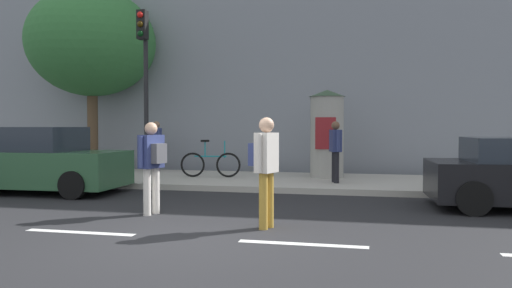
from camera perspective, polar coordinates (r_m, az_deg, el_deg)
name	(u,v)px	position (r m, az deg, el deg)	size (l,w,h in m)	color
ground_plane	(185,238)	(7.37, -8.20, -10.74)	(80.00, 80.00, 0.00)	#232326
sidewalk_curb	(274,181)	(14.03, 2.09, -4.31)	(36.00, 4.00, 0.15)	#B2ADA3
lane_markings	(185,238)	(7.37, -8.20, -10.71)	(25.80, 0.16, 0.01)	silver
building_backdrop	(298,43)	(19.15, 4.93, 11.55)	(36.00, 5.00, 9.59)	gray
traffic_light	(144,68)	(13.33, -12.83, 8.57)	(0.24, 0.45, 4.49)	black
poster_column	(327,133)	(14.42, 8.21, 1.27)	(1.06, 1.06, 2.54)	#9E9B93
street_tree	(92,43)	(17.94, -18.49, 11.05)	(4.28, 4.28, 6.15)	brown
pedestrian_with_backpack	(152,159)	(9.25, -11.94, -1.73)	(0.48, 0.62, 1.71)	silver
pedestrian_tallest	(265,162)	(7.83, 1.08, -2.14)	(0.46, 0.55, 1.77)	#B78C33
pedestrian_in_red_top	(335,147)	(13.08, 9.19, -0.30)	(0.36, 0.62, 1.61)	black
pedestrian_near_pole	(157,142)	(16.50, -11.43, 0.22)	(0.45, 0.47, 1.65)	#724C84
bicycle_leaning	(210,164)	(14.40, -5.30, -2.30)	(1.76, 0.32, 1.09)	black
parked_car_blue	(34,161)	(13.27, -24.28, -1.84)	(4.37, 1.98, 1.61)	#2D5938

